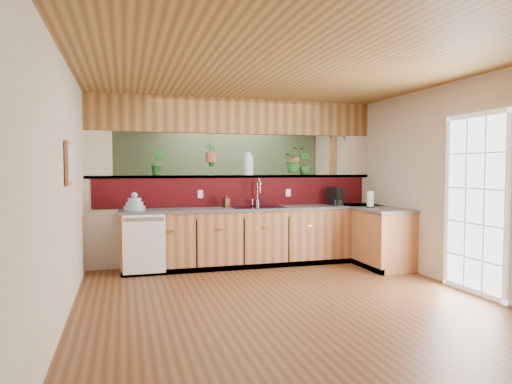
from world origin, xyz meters
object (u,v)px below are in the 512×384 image
object	(u,v)px
soap_dispenser	(226,201)
paper_towel	(370,200)
shelving_console	(188,219)
dish_stack	(134,205)
coffee_maker	(335,197)
glass_jar	(248,164)
faucet	(258,191)

from	to	relation	value
soap_dispenser	paper_towel	size ratio (longest dim) A/B	0.78
shelving_console	dish_stack	bearing A→B (deg)	-121.89
dish_stack	coffee_maker	distance (m)	3.17
glass_jar	shelving_console	world-z (taller)	glass_jar
coffee_maker	shelving_console	bearing A→B (deg)	115.10
glass_jar	soap_dispenser	bearing A→B (deg)	-148.02
faucet	paper_towel	bearing A→B (deg)	-23.82
shelving_console	paper_towel	bearing A→B (deg)	-56.40
faucet	paper_towel	distance (m)	1.74
dish_stack	glass_jar	size ratio (longest dim) A/B	0.82
faucet	coffee_maker	bearing A→B (deg)	-5.75
paper_towel	faucet	bearing A→B (deg)	156.18
faucet	soap_dispenser	xyz separation A→B (m)	(-0.53, -0.05, -0.13)
soap_dispenser	shelving_console	bearing A→B (deg)	97.88
paper_towel	dish_stack	bearing A→B (deg)	171.51
dish_stack	coffee_maker	size ratio (longest dim) A/B	1.04
soap_dispenser	glass_jar	world-z (taller)	glass_jar
coffee_maker	paper_towel	distance (m)	0.65
soap_dispenser	shelving_console	world-z (taller)	soap_dispenser
glass_jar	shelving_console	distance (m)	2.30
soap_dispenser	dish_stack	bearing A→B (deg)	-174.53
faucet	dish_stack	world-z (taller)	faucet
shelving_console	faucet	bearing A→B (deg)	-75.68
dish_stack	glass_jar	world-z (taller)	glass_jar
shelving_console	coffee_maker	bearing A→B (deg)	-53.89
dish_stack	shelving_console	bearing A→B (deg)	65.11
paper_towel	shelving_console	xyz separation A→B (m)	(-2.42, 2.82, -0.52)
shelving_console	glass_jar	bearing A→B (deg)	-75.99
coffee_maker	paper_towel	size ratio (longest dim) A/B	1.07
soap_dispenser	glass_jar	xyz separation A→B (m)	(0.43, 0.27, 0.57)
dish_stack	coffee_maker	xyz separation A→B (m)	(3.17, 0.05, 0.05)
dish_stack	coffee_maker	world-z (taller)	coffee_maker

